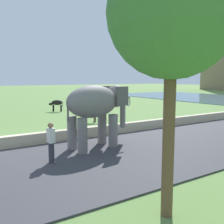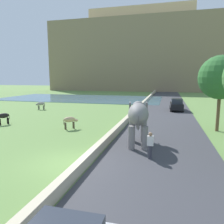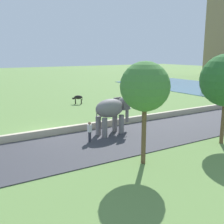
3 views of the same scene
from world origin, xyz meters
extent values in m
cube|color=slate|center=(-14.00, 35.69, 0.04)|extent=(36.00, 18.00, 0.08)
ellipsoid|color=slate|center=(3.42, 4.08, 2.24)|extent=(1.76, 2.87, 1.50)
cylinder|color=slate|center=(2.89, 4.89, 0.80)|extent=(0.44, 0.44, 1.60)
cylinder|color=slate|center=(3.72, 5.00, 0.80)|extent=(0.44, 0.44, 1.60)
cylinder|color=slate|center=(3.13, 3.15, 0.80)|extent=(0.44, 0.44, 1.60)
cylinder|color=slate|center=(3.96, 3.27, 0.80)|extent=(0.44, 0.44, 1.60)
ellipsoid|color=slate|center=(3.23, 5.48, 2.42)|extent=(1.12, 1.03, 1.10)
cube|color=#575454|center=(2.65, 5.26, 2.46)|extent=(0.22, 0.71, 0.90)
cube|color=#575454|center=(3.84, 5.43, 2.46)|extent=(0.22, 0.71, 0.90)
cylinder|color=slate|center=(3.16, 5.95, 1.54)|extent=(0.28, 0.28, 1.50)
cone|color=silver|center=(2.95, 5.85, 1.99)|extent=(0.20, 0.57, 0.17)
cone|color=silver|center=(3.39, 5.91, 1.99)|extent=(0.20, 0.57, 0.17)
cylinder|color=#575454|center=(3.61, 2.77, 1.89)|extent=(0.08, 0.08, 0.90)
cylinder|color=#33333D|center=(4.45, 1.69, 0.42)|extent=(0.22, 0.22, 0.85)
cube|color=silver|center=(4.45, 1.69, 1.13)|extent=(0.36, 0.22, 0.56)
sphere|color=#997051|center=(4.45, 1.69, 1.52)|extent=(0.22, 0.22, 0.22)
ellipsoid|color=gray|center=(-12.86, 17.81, 0.90)|extent=(1.16, 0.62, 0.50)
cylinder|color=#373533|center=(-13.21, 17.59, 0.33)|extent=(0.10, 0.10, 0.65)
cylinder|color=#373533|center=(-13.26, 17.90, 0.33)|extent=(0.10, 0.10, 0.65)
cylinder|color=#373533|center=(-12.45, 17.72, 0.33)|extent=(0.10, 0.10, 0.65)
cylinder|color=#373533|center=(-12.51, 18.03, 0.33)|extent=(0.10, 0.10, 0.65)
ellipsoid|color=gray|center=(-13.48, 17.70, 0.75)|extent=(0.43, 0.30, 0.26)
cone|color=beige|center=(-13.47, 17.62, 0.92)|extent=(0.04, 0.04, 0.12)
cone|color=beige|center=(-13.50, 17.79, 0.92)|extent=(0.04, 0.04, 0.12)
cylinder|color=#373533|center=(-12.33, 17.90, 0.70)|extent=(0.04, 0.04, 0.45)
ellipsoid|color=tan|center=(-3.34, 7.48, 0.90)|extent=(1.10, 1.07, 0.50)
cylinder|color=#493D2C|center=(-3.17, 7.85, 0.33)|extent=(0.10, 0.10, 0.65)
cylinder|color=#493D2C|center=(-2.96, 7.63, 0.33)|extent=(0.10, 0.10, 0.65)
cylinder|color=#493D2C|center=(-3.73, 7.33, 0.33)|extent=(0.10, 0.10, 0.65)
cylinder|color=#493D2C|center=(-3.52, 7.10, 0.33)|extent=(0.10, 0.10, 0.65)
ellipsoid|color=tan|center=(-2.88, 7.91, 0.75)|extent=(0.46, 0.45, 0.26)
cone|color=beige|center=(-2.94, 7.97, 0.92)|extent=(0.04, 0.04, 0.12)
cone|color=beige|center=(-2.82, 7.84, 0.92)|extent=(0.04, 0.04, 0.12)
cylinder|color=#493D2C|center=(-3.74, 7.11, 0.70)|extent=(0.04, 0.04, 0.45)
ellipsoid|color=black|center=(-10.66, 7.66, 0.90)|extent=(0.95, 1.17, 0.50)
cylinder|color=black|center=(-10.73, 7.25, 0.33)|extent=(0.10, 0.10, 0.65)
cylinder|color=black|center=(-11.00, 7.41, 0.33)|extent=(0.10, 0.10, 0.65)
cylinder|color=black|center=(-10.33, 7.90, 0.33)|extent=(0.10, 0.10, 0.65)
cylinder|color=black|center=(-10.59, 8.07, 0.33)|extent=(0.10, 0.10, 0.65)
ellipsoid|color=black|center=(-11.00, 7.12, 0.75)|extent=(0.41, 0.47, 0.26)
cone|color=beige|center=(-10.92, 7.07, 0.92)|extent=(0.04, 0.04, 0.12)
cone|color=beige|center=(-11.07, 7.17, 0.92)|extent=(0.04, 0.04, 0.12)
cylinder|color=black|center=(-10.38, 8.12, 0.70)|extent=(0.04, 0.04, 0.45)
cylinder|color=brown|center=(9.62, 2.73, 1.85)|extent=(0.28, 0.28, 3.70)
sphere|color=#427A38|center=(9.62, 2.73, 4.72)|extent=(2.92, 2.92, 2.92)
camera|label=1|loc=(13.90, -1.57, 3.30)|focal=41.58mm
camera|label=2|loc=(5.31, -10.33, 4.67)|focal=34.62mm
camera|label=3|loc=(22.08, -7.10, 6.61)|focal=43.90mm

